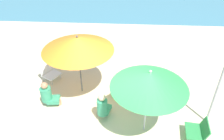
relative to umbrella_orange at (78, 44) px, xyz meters
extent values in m
plane|color=beige|center=(0.76, -0.97, -1.73)|extent=(40.00, 40.00, 0.00)
cylinder|color=#4C4C51|center=(0.00, 0.00, -0.76)|extent=(0.04, 0.04, 1.92)
cone|color=orange|center=(0.00, 0.00, 0.00)|extent=(2.09, 2.09, 0.39)
sphere|color=#4C4C51|center=(0.00, 0.00, 0.23)|extent=(0.06, 0.06, 0.06)
cylinder|color=silver|center=(1.92, -1.48, -0.80)|extent=(0.04, 0.04, 1.86)
cone|color=green|center=(1.92, -1.48, -0.07)|extent=(1.83, 1.83, 0.41)
sphere|color=silver|center=(1.92, -1.48, 0.17)|extent=(0.06, 0.06, 0.06)
cube|color=navy|center=(1.92, -0.20, -1.47)|extent=(0.53, 0.51, 0.03)
cube|color=navy|center=(1.96, 0.03, -1.29)|extent=(0.48, 0.21, 0.34)
cylinder|color=silver|center=(2.07, -0.41, -1.60)|extent=(0.02, 0.02, 0.25)
cylinder|color=silver|center=(1.71, -0.35, -1.60)|extent=(0.02, 0.02, 0.25)
cylinder|color=silver|center=(2.13, -0.06, -1.60)|extent=(0.02, 0.02, 0.25)
cylinder|color=silver|center=(1.76, 0.00, -1.60)|extent=(0.02, 0.02, 0.25)
cube|color=#33934C|center=(3.15, -1.68, -1.48)|extent=(0.49, 0.61, 0.03)
cube|color=#33934C|center=(3.38, -1.71, -1.32)|extent=(0.19, 0.57, 0.32)
cylinder|color=silver|center=(3.01, -1.44, -1.61)|extent=(0.02, 0.02, 0.23)
cylinder|color=silver|center=(3.35, -1.48, -1.61)|extent=(0.02, 0.02, 0.23)
cube|color=white|center=(-1.14, 0.53, -1.52)|extent=(0.68, 0.70, 0.03)
cube|color=white|center=(-1.36, 0.65, -1.30)|extent=(0.40, 0.54, 0.42)
cylinder|color=silver|center=(-0.86, 0.62, -1.63)|extent=(0.02, 0.02, 0.20)
cylinder|color=silver|center=(-1.07, 0.25, -1.63)|extent=(0.02, 0.02, 0.20)
cylinder|color=silver|center=(-1.20, 0.81, -1.63)|extent=(0.02, 0.02, 0.20)
cylinder|color=silver|center=(-1.41, 0.44, -1.63)|extent=(0.02, 0.02, 0.20)
cube|color=#33934C|center=(1.28, -0.11, -1.51)|extent=(0.64, 0.64, 0.03)
cube|color=#33934C|center=(1.52, -0.21, -1.31)|extent=(0.34, 0.50, 0.40)
cylinder|color=silver|center=(1.02, -0.20, -1.63)|extent=(0.02, 0.02, 0.20)
cylinder|color=silver|center=(1.18, 0.15, -1.63)|extent=(0.02, 0.02, 0.20)
cylinder|color=silver|center=(1.38, -0.36, -1.63)|extent=(0.02, 0.02, 0.20)
cylinder|color=silver|center=(1.54, -0.01, -1.63)|extent=(0.02, 0.02, 0.20)
cube|color=#389970|center=(0.84, -1.01, -1.51)|extent=(0.38, 0.43, 0.12)
cylinder|color=beige|center=(0.89, -0.86, -1.62)|extent=(0.12, 0.12, 0.22)
cylinder|color=#389970|center=(0.78, -1.19, -1.26)|extent=(0.29, 0.29, 0.50)
sphere|color=beige|center=(0.78, -1.19, -0.92)|extent=(0.19, 0.19, 0.19)
cube|color=#389970|center=(-0.73, -0.70, -1.53)|extent=(0.39, 0.35, 0.12)
cylinder|color=tan|center=(-0.57, -0.68, -1.63)|extent=(0.12, 0.12, 0.20)
cylinder|color=#389970|center=(-0.91, -0.72, -1.30)|extent=(0.32, 0.32, 0.44)
sphere|color=tan|center=(-0.91, -0.72, -0.98)|extent=(0.20, 0.20, 0.20)
cylinder|color=#ADADB2|center=(3.67, -1.09, -0.53)|extent=(0.06, 0.06, 2.40)
camera|label=1|loc=(1.32, -5.53, 2.99)|focal=35.82mm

